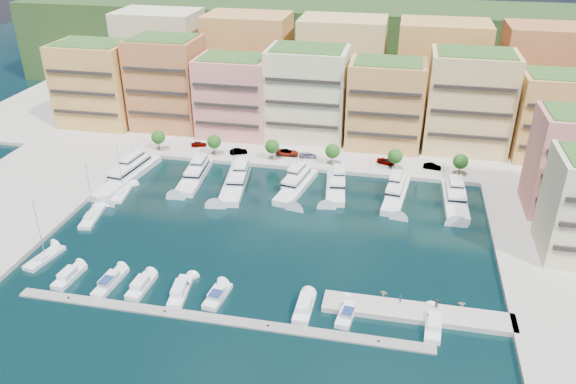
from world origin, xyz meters
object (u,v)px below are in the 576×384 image
lamppost_0 (169,145)px  sailboat_2 (122,193)px  car_2 (287,152)px  sailboat_1 (93,217)px  lamppost_2 (300,155)px  car_3 (308,155)px  person_1 (436,303)px  tree_5 (461,162)px  cruiser_0 (69,277)px  cruiser_4 (217,296)px  car_1 (238,151)px  person_0 (400,299)px  lamppost_1 (233,150)px  tree_1 (214,142)px  yacht_3 (297,184)px  yacht_6 (455,198)px  car_5 (432,166)px  cruiser_3 (180,291)px  cruiser_6 (304,308)px  yacht_0 (129,174)px  tree_4 (395,156)px  car_0 (199,144)px  lamppost_4 (444,167)px  tender_3 (462,303)px  tree_3 (332,151)px  lamppost_3 (370,161)px  cruiser_9 (433,325)px  cruiser_2 (141,286)px  sailboat_0 (44,258)px  yacht_2 (236,180)px  tender_1 (384,292)px  tree_0 (158,137)px  yacht_5 (396,192)px  tree_2 (272,146)px  cruiser_7 (347,313)px  yacht_1 (195,175)px

lamppost_0 → sailboat_2: size_ratio=0.32×
car_2 → sailboat_1: bearing=134.8°
lamppost_2 → car_3: (1.13, 5.33, -2.14)m
lamppost_2 → person_1: (32.97, -51.76, -1.99)m
tree_5 → cruiser_0: bearing=-141.5°
cruiser_0 → cruiser_4: bearing=-0.0°
car_1 → person_0: 71.36m
lamppost_1 → tree_1: bearing=159.0°
yacht_3 → yacht_6: bearing=0.4°
car_5 → cruiser_3: bearing=152.8°
lamppost_2 → cruiser_6: lamppost_2 is taller
yacht_0 → person_0: size_ratio=17.09×
tree_4 → car_0: 54.42m
car_5 → lamppost_2: bearing=107.4°
tree_1 → cruiser_4: 61.44m
lamppost_4 → yacht_0: 78.53m
cruiser_3 → tender_3: size_ratio=6.75×
cruiser_0 → car_0: (2.93, 62.57, 1.18)m
tree_3 → sailboat_1: sailboat_1 is taller
lamppost_3 → cruiser_9: lamppost_3 is taller
car_0 → car_2: size_ratio=0.71×
cruiser_2 → person_0: (45.78, 4.13, 1.21)m
sailboat_0 → tender_3: 78.80m
yacht_2 → tree_4: bearing=20.9°
yacht_0 → car_1: bearing=37.2°
tree_3 → tree_5: bearing=0.0°
cruiser_3 → car_0: 65.38m
cruiser_2 → tender_1: 43.52m
tree_3 → car_1: size_ratio=1.19×
tree_0 → car_2: (35.37, 3.41, -2.90)m
lamppost_2 → yacht_6: 39.93m
tender_3 → lamppost_4: bearing=-4.7°
cruiser_3 → car_3: size_ratio=1.94×
cruiser_4 → sailboat_2: size_ratio=0.57×
lamppost_1 → cruiser_9: 75.35m
car_1 → person_1: (50.76, -55.64, 0.05)m
yacht_0 → cruiser_3: yacht_0 is taller
lamppost_4 → car_5: 5.73m
lamppost_1 → cruiser_3: bearing=-83.1°
yacht_5 → cruiser_3: yacht_5 is taller
lamppost_4 → car_2: bearing=172.0°
tree_0 → person_0: (67.02, -53.95, -2.98)m
lamppost_1 → tender_1: bearing=-49.0°
lamppost_0 → sailboat_2: sailboat_2 is taller
tree_2 → cruiser_0: size_ratio=0.72×
tender_3 → cruiser_7: bearing=103.2°
tree_1 → yacht_1: tree_1 is taller
tree_0 → sailboat_0: size_ratio=0.43×
lamppost_1 → yacht_1: bearing=-121.3°
yacht_5 → cruiser_4: bearing=-123.1°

